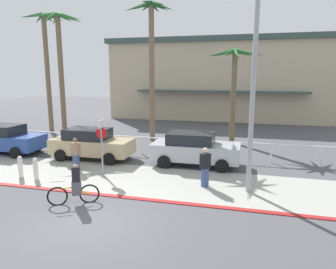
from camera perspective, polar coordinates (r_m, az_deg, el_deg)
ground_plane at (r=19.11m, az=-0.01°, el=-2.76°), size 80.00×80.00×0.00m
sidewalk_strip at (r=13.80m, az=-6.17°, el=-8.27°), size 44.00×4.00×0.02m
curb_paint at (r=12.07m, az=-9.59°, el=-11.22°), size 44.00×0.24×0.03m
building_backdrop at (r=34.36m, az=10.28°, el=10.10°), size 23.45×10.02×8.17m
rail_fence at (r=17.51m, az=-1.25°, el=-1.22°), size 21.67×0.08×1.04m
stop_sign_bike_lane at (r=14.20m, az=-12.23°, el=-0.91°), size 0.52×0.56×2.56m
bollard_1 at (r=15.32m, az=-25.71°, el=-5.38°), size 0.20×0.20×1.00m
bollard_3 at (r=14.71m, az=-23.34°, el=-5.83°), size 0.20×0.20×1.00m
streetlight_curb at (r=11.67m, az=15.59°, el=9.27°), size 0.24×2.54×7.50m
palm_tree_0 at (r=26.38m, az=-21.75°, el=14.87°), size 3.08×3.43×9.23m
palm_tree_1 at (r=23.81m, az=-19.39°, el=15.47°), size 3.31×3.26×8.86m
palm_tree_2 at (r=21.34m, az=-3.13°, el=17.35°), size 3.45×3.78×9.31m
palm_tree_3 at (r=20.88m, az=12.25°, el=11.80°), size 3.64×2.98×6.27m
car_blue_0 at (r=20.39m, az=-28.01°, el=-0.69°), size 4.40×2.02×1.69m
car_tan_1 at (r=17.28m, az=-14.03°, el=-1.62°), size 4.40×2.02×1.69m
car_silver_2 at (r=15.63m, az=4.94°, el=-2.64°), size 4.40×2.02×1.69m
cyclist_yellow_0 at (r=11.54m, az=-16.85°, el=-9.01°), size 1.64×0.89×1.50m
pedestrian_0 at (r=15.46m, az=-16.72°, el=-3.76°), size 0.44×0.38×1.60m
pedestrian_1 at (r=12.74m, az=6.89°, el=-6.34°), size 0.46×0.47×1.66m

